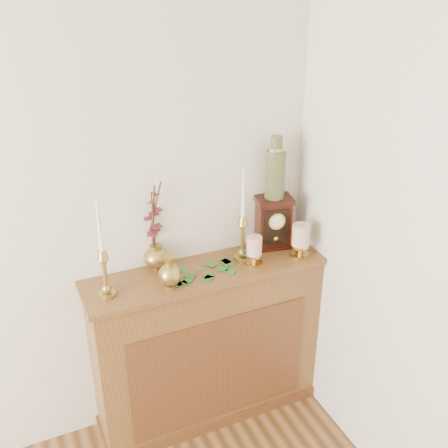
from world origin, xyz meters
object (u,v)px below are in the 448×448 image
candlestick_left (104,266)px  ginger_jar (154,227)px  candlestick_center (243,231)px  ceramic_vase (275,171)px  bud_vase (170,272)px  mantel_clock (273,223)px

candlestick_left → ginger_jar: 0.35m
candlestick_left → candlestick_center: 0.71m
candlestick_left → candlestick_center: size_ratio=0.97×
candlestick_left → ceramic_vase: ceramic_vase is taller
candlestick_center → bud_vase: candlestick_center is taller
bud_vase → ginger_jar: bearing=88.9°
candlestick_center → bud_vase: 0.44m
candlestick_center → ginger_jar: size_ratio=1.06×
candlestick_left → mantel_clock: bearing=7.3°
mantel_clock → bud_vase: bearing=-153.7°
candlestick_center → mantel_clock: size_ratio=1.77×
bud_vase → mantel_clock: (0.63, 0.17, 0.05)m
bud_vase → ceramic_vase: bearing=15.3°
candlestick_left → ginger_jar: size_ratio=1.03×
candlestick_left → candlestick_center: (0.71, 0.05, 0.00)m
ginger_jar → ceramic_vase: ceramic_vase is taller
candlestick_center → candlestick_left: bearing=-176.0°
candlestick_center → mantel_clock: (0.21, 0.07, -0.02)m
candlestick_center → bud_vase: (-0.42, -0.10, -0.08)m
candlestick_center → ginger_jar: bearing=161.9°
bud_vase → ginger_jar: (0.00, 0.24, 0.13)m
candlestick_center → bud_vase: size_ratio=2.87×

